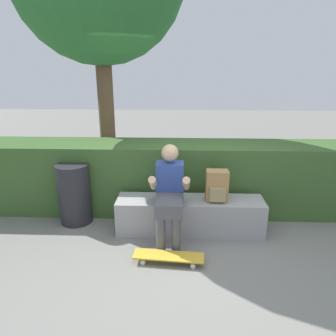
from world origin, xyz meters
TOP-DOWN VIEW (x-y plane):
  - ground_plane at (0.00, 0.00)m, footprint 24.00×24.00m
  - bench_main at (0.00, 0.42)m, footprint 1.92×0.44m
  - person_skater at (-0.26, 0.21)m, footprint 0.49×0.62m
  - skateboard_near_person at (-0.26, -0.28)m, footprint 0.81×0.27m
  - backpack_on_bench at (0.33, 0.41)m, footprint 0.28×0.23m
  - hedge_row at (-0.50, 1.10)m, footprint 5.99×0.74m
  - trash_bin at (-1.60, 0.64)m, footprint 0.44×0.44m

SIDE VIEW (x-z plane):
  - ground_plane at x=0.00m, z-range 0.00..0.00m
  - skateboard_near_person at x=-0.26m, z-range 0.03..0.12m
  - bench_main at x=0.00m, z-range 0.00..0.46m
  - trash_bin at x=-1.60m, z-range 0.00..0.85m
  - hedge_row at x=-0.50m, z-range 0.00..1.04m
  - backpack_on_bench at x=0.33m, z-range 0.46..0.86m
  - person_skater at x=-0.26m, z-range 0.05..1.27m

